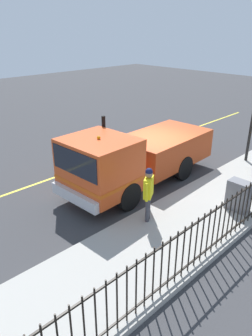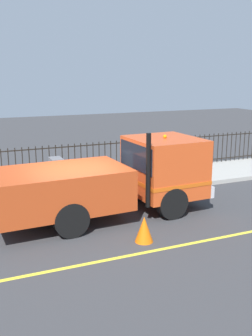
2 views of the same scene
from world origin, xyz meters
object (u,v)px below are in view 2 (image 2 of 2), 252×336
work_truck (120,175)px  utility_cabinet (56,171)px  worker_standing (134,159)px  traffic_cone (144,229)px

work_truck → utility_cabinet: bearing=-165.7°
work_truck → worker_standing: bearing=143.8°
work_truck → traffic_cone: 2.33m
worker_standing → traffic_cone: size_ratio=2.51×
traffic_cone → work_truck: bearing=-6.0°
worker_standing → traffic_cone: bearing=38.2°
work_truck → worker_standing: (2.11, -1.41, -0.03)m
work_truck → traffic_cone: (-2.13, 0.22, -0.90)m
utility_cabinet → work_truck: bearing=-163.4°
work_truck → traffic_cone: bearing=-8.3°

